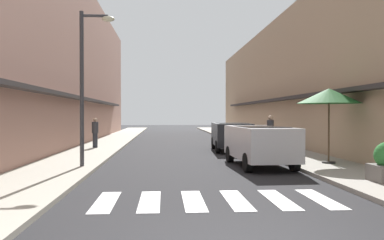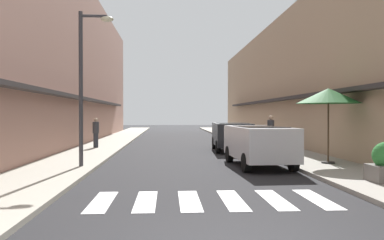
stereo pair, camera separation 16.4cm
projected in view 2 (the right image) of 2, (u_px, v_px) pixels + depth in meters
name	position (u px, v px, depth m)	size (l,w,h in m)	color
ground_plane	(184.00, 147.00, 23.76)	(100.69, 100.69, 0.00)	#232326
sidewalk_left	(103.00, 146.00, 23.48)	(2.59, 64.07, 0.12)	#ADA899
sidewalk_right	(263.00, 146.00, 24.04)	(2.59, 64.07, 0.12)	#9E998E
building_row_left	(42.00, 61.00, 24.47)	(5.50, 43.19, 10.25)	#A87A6B
building_row_right	(318.00, 81.00, 25.50)	(5.50, 43.19, 8.03)	tan
crosswalk	(211.00, 200.00, 8.94)	(5.20, 2.20, 0.01)	silver
parked_car_near	(259.00, 141.00, 14.76)	(1.96, 4.40, 1.47)	silver
parked_car_mid	(231.00, 133.00, 21.07)	(1.97, 4.23, 1.47)	black
street_lamp	(86.00, 72.00, 13.97)	(1.19, 0.28, 5.31)	#38383D
cafe_umbrella	(328.00, 96.00, 14.79)	(2.31, 2.31, 2.73)	#262626
pedestrian_walking_near	(96.00, 132.00, 21.85)	(0.34, 0.34, 1.59)	#282B33
pedestrian_walking_far	(271.00, 132.00, 20.25)	(0.34, 0.34, 1.73)	#282B33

